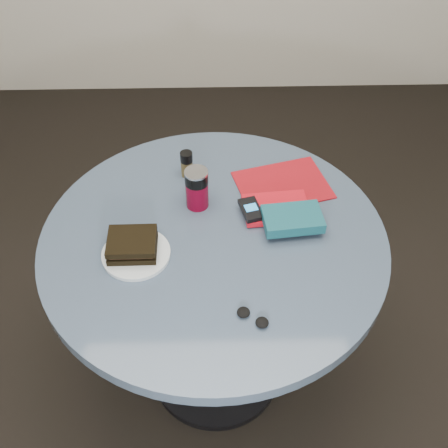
{
  "coord_description": "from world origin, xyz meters",
  "views": [
    {
      "loc": [
        0.0,
        -1.1,
        1.92
      ],
      "look_at": [
        0.03,
        0.0,
        0.8
      ],
      "focal_mm": 45.0,
      "sensor_mm": 36.0,
      "label": 1
    }
  ],
  "objects_px": {
    "magazine": "(283,185)",
    "pepper_grinder": "(187,164)",
    "sandwich": "(132,245)",
    "mp3_player": "(251,209)",
    "soda_can": "(197,188)",
    "red_book": "(276,208)",
    "plate": "(136,254)",
    "table": "(214,273)",
    "headphones": "(253,317)",
    "novel": "(292,219)"
  },
  "relations": [
    {
      "from": "magazine",
      "to": "mp3_player",
      "type": "xyz_separation_m",
      "value": [
        -0.11,
        -0.14,
        0.03
      ]
    },
    {
      "from": "soda_can",
      "to": "mp3_player",
      "type": "xyz_separation_m",
      "value": [
        0.16,
        -0.06,
        -0.04
      ]
    },
    {
      "from": "table",
      "to": "mp3_player",
      "type": "distance_m",
      "value": 0.24
    },
    {
      "from": "headphones",
      "to": "plate",
      "type": "bearing_deg",
      "value": 144.35
    },
    {
      "from": "mp3_player",
      "to": "headphones",
      "type": "bearing_deg",
      "value": -92.55
    },
    {
      "from": "pepper_grinder",
      "to": "mp3_player",
      "type": "xyz_separation_m",
      "value": [
        0.19,
        -0.19,
        -0.02
      ]
    },
    {
      "from": "sandwich",
      "to": "mp3_player",
      "type": "xyz_separation_m",
      "value": [
        0.33,
        0.14,
        -0.01
      ]
    },
    {
      "from": "soda_can",
      "to": "pepper_grinder",
      "type": "xyz_separation_m",
      "value": [
        -0.03,
        0.14,
        -0.02
      ]
    },
    {
      "from": "sandwich",
      "to": "pepper_grinder",
      "type": "height_order",
      "value": "pepper_grinder"
    },
    {
      "from": "plate",
      "to": "soda_can",
      "type": "height_order",
      "value": "soda_can"
    },
    {
      "from": "magazine",
      "to": "pepper_grinder",
      "type": "bearing_deg",
      "value": 153.57
    },
    {
      "from": "pepper_grinder",
      "to": "novel",
      "type": "relative_size",
      "value": 0.53
    },
    {
      "from": "sandwich",
      "to": "plate",
      "type": "bearing_deg",
      "value": -43.34
    },
    {
      "from": "sandwich",
      "to": "headphones",
      "type": "height_order",
      "value": "sandwich"
    },
    {
      "from": "headphones",
      "to": "red_book",
      "type": "bearing_deg",
      "value": 76.49
    },
    {
      "from": "sandwich",
      "to": "mp3_player",
      "type": "distance_m",
      "value": 0.36
    },
    {
      "from": "soda_can",
      "to": "mp3_player",
      "type": "distance_m",
      "value": 0.17
    },
    {
      "from": "sandwich",
      "to": "magazine",
      "type": "height_order",
      "value": "sandwich"
    },
    {
      "from": "sandwich",
      "to": "novel",
      "type": "distance_m",
      "value": 0.46
    },
    {
      "from": "plate",
      "to": "novel",
      "type": "xyz_separation_m",
      "value": [
        0.44,
        0.09,
        0.03
      ]
    },
    {
      "from": "magazine",
      "to": "novel",
      "type": "xyz_separation_m",
      "value": [
        0.01,
        -0.19,
        0.03
      ]
    },
    {
      "from": "soda_can",
      "to": "headphones",
      "type": "height_order",
      "value": "soda_can"
    },
    {
      "from": "table",
      "to": "red_book",
      "type": "distance_m",
      "value": 0.28
    },
    {
      "from": "table",
      "to": "plate",
      "type": "bearing_deg",
      "value": -162.75
    },
    {
      "from": "sandwich",
      "to": "mp3_player",
      "type": "relative_size",
      "value": 1.28
    },
    {
      "from": "table",
      "to": "soda_can",
      "type": "distance_m",
      "value": 0.27
    },
    {
      "from": "mp3_player",
      "to": "red_book",
      "type": "bearing_deg",
      "value": 14.86
    },
    {
      "from": "table",
      "to": "novel",
      "type": "bearing_deg",
      "value": 7.0
    },
    {
      "from": "table",
      "to": "mp3_player",
      "type": "xyz_separation_m",
      "value": [
        0.11,
        0.08,
        0.19
      ]
    },
    {
      "from": "table",
      "to": "magazine",
      "type": "bearing_deg",
      "value": 44.27
    },
    {
      "from": "soda_can",
      "to": "magazine",
      "type": "bearing_deg",
      "value": 16.72
    },
    {
      "from": "plate",
      "to": "sandwich",
      "type": "xyz_separation_m",
      "value": [
        -0.01,
        0.01,
        0.03
      ]
    },
    {
      "from": "mp3_player",
      "to": "novel",
      "type": "bearing_deg",
      "value": -23.58
    },
    {
      "from": "table",
      "to": "headphones",
      "type": "height_order",
      "value": "headphones"
    },
    {
      "from": "mp3_player",
      "to": "magazine",
      "type": "bearing_deg",
      "value": 51.32
    },
    {
      "from": "magazine",
      "to": "headphones",
      "type": "distance_m",
      "value": 0.52
    },
    {
      "from": "pepper_grinder",
      "to": "magazine",
      "type": "distance_m",
      "value": 0.31
    },
    {
      "from": "pepper_grinder",
      "to": "red_book",
      "type": "relative_size",
      "value": 0.46
    },
    {
      "from": "red_book",
      "to": "mp3_player",
      "type": "xyz_separation_m",
      "value": [
        -0.08,
        -0.02,
        0.02
      ]
    },
    {
      "from": "novel",
      "to": "headphones",
      "type": "bearing_deg",
      "value": -118.99
    },
    {
      "from": "red_book",
      "to": "plate",
      "type": "bearing_deg",
      "value": -162.8
    },
    {
      "from": "soda_can",
      "to": "headphones",
      "type": "relative_size",
      "value": 1.41
    },
    {
      "from": "soda_can",
      "to": "red_book",
      "type": "bearing_deg",
      "value": -8.45
    },
    {
      "from": "headphones",
      "to": "mp3_player",
      "type": "bearing_deg",
      "value": 87.45
    },
    {
      "from": "table",
      "to": "magazine",
      "type": "height_order",
      "value": "magazine"
    },
    {
      "from": "table",
      "to": "sandwich",
      "type": "bearing_deg",
      "value": -165.15
    },
    {
      "from": "plate",
      "to": "soda_can",
      "type": "distance_m",
      "value": 0.27
    },
    {
      "from": "plate",
      "to": "red_book",
      "type": "relative_size",
      "value": 0.99
    },
    {
      "from": "red_book",
      "to": "novel",
      "type": "height_order",
      "value": "novel"
    },
    {
      "from": "soda_can",
      "to": "magazine",
      "type": "xyz_separation_m",
      "value": [
        0.27,
        0.08,
        -0.06
      ]
    }
  ]
}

